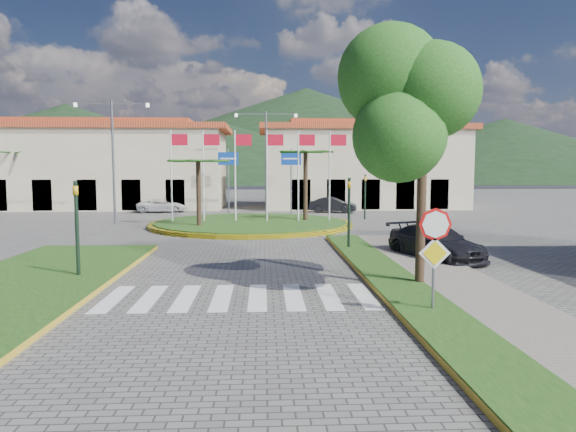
{
  "coord_description": "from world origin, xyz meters",
  "views": [
    {
      "loc": [
        0.77,
        -10.11,
        3.58
      ],
      "look_at": [
        1.64,
        8.0,
        1.91
      ],
      "focal_mm": 32.0,
      "sensor_mm": 36.0,
      "label": 1
    }
  ],
  "objects_px": {
    "stop_sign": "(435,243)",
    "car_dark_a": "(172,202)",
    "car_dark_b": "(333,205)",
    "deciduous_tree": "(423,115)",
    "roundabout_island": "(251,223)",
    "car_side_right": "(436,243)",
    "white_van": "(162,206)"
  },
  "relations": [
    {
      "from": "deciduous_tree",
      "to": "car_dark_b",
      "type": "xyz_separation_m",
      "value": [
        0.99,
        26.78,
        -4.55
      ]
    },
    {
      "from": "car_dark_a",
      "to": "car_side_right",
      "type": "distance_m",
      "value": 30.39
    },
    {
      "from": "roundabout_island",
      "to": "white_van",
      "type": "relative_size",
      "value": 3.15
    },
    {
      "from": "car_dark_b",
      "to": "car_side_right",
      "type": "height_order",
      "value": "car_side_right"
    },
    {
      "from": "roundabout_island",
      "to": "deciduous_tree",
      "type": "height_order",
      "value": "deciduous_tree"
    },
    {
      "from": "car_dark_a",
      "to": "deciduous_tree",
      "type": "bearing_deg",
      "value": -139.99
    },
    {
      "from": "stop_sign",
      "to": "roundabout_island",
      "type": "bearing_deg",
      "value": 103.73
    },
    {
      "from": "roundabout_island",
      "to": "white_van",
      "type": "distance_m",
      "value": 13.16
    },
    {
      "from": "roundabout_island",
      "to": "stop_sign",
      "type": "distance_m",
      "value": 20.69
    },
    {
      "from": "car_dark_b",
      "to": "deciduous_tree",
      "type": "bearing_deg",
      "value": -165.11
    },
    {
      "from": "roundabout_island",
      "to": "car_dark_b",
      "type": "relative_size",
      "value": 3.33
    },
    {
      "from": "roundabout_island",
      "to": "car_dark_b",
      "type": "height_order",
      "value": "roundabout_island"
    },
    {
      "from": "white_van",
      "to": "car_dark_b",
      "type": "xyz_separation_m",
      "value": [
        14.15,
        -0.91,
        0.07
      ]
    },
    {
      "from": "roundabout_island",
      "to": "car_side_right",
      "type": "xyz_separation_m",
      "value": [
        7.58,
        -12.29,
        0.5
      ]
    },
    {
      "from": "car_dark_b",
      "to": "stop_sign",
      "type": "bearing_deg",
      "value": -166.04
    },
    {
      "from": "stop_sign",
      "to": "white_van",
      "type": "height_order",
      "value": "stop_sign"
    },
    {
      "from": "deciduous_tree",
      "to": "car_side_right",
      "type": "height_order",
      "value": "deciduous_tree"
    },
    {
      "from": "roundabout_island",
      "to": "car_side_right",
      "type": "relative_size",
      "value": 2.74
    },
    {
      "from": "white_van",
      "to": "car_dark_b",
      "type": "bearing_deg",
      "value": -101.03
    },
    {
      "from": "roundabout_island",
      "to": "car_dark_a",
      "type": "height_order",
      "value": "roundabout_island"
    },
    {
      "from": "roundabout_island",
      "to": "stop_sign",
      "type": "bearing_deg",
      "value": -76.27
    },
    {
      "from": "roundabout_island",
      "to": "car_side_right",
      "type": "distance_m",
      "value": 14.45
    },
    {
      "from": "stop_sign",
      "to": "car_dark_a",
      "type": "height_order",
      "value": "stop_sign"
    },
    {
      "from": "car_dark_a",
      "to": "car_side_right",
      "type": "bearing_deg",
      "value": -132.93
    },
    {
      "from": "car_dark_a",
      "to": "car_dark_b",
      "type": "bearing_deg",
      "value": -89.91
    },
    {
      "from": "roundabout_island",
      "to": "car_side_right",
      "type": "bearing_deg",
      "value": -58.32
    },
    {
      "from": "deciduous_tree",
      "to": "car_dark_b",
      "type": "relative_size",
      "value": 1.78
    },
    {
      "from": "roundabout_island",
      "to": "white_van",
      "type": "xyz_separation_m",
      "value": [
        -7.66,
        10.69,
        0.39
      ]
    },
    {
      "from": "roundabout_island",
      "to": "car_side_right",
      "type": "height_order",
      "value": "roundabout_island"
    },
    {
      "from": "stop_sign",
      "to": "car_dark_b",
      "type": "bearing_deg",
      "value": 86.95
    },
    {
      "from": "white_van",
      "to": "roundabout_island",
      "type": "bearing_deg",
      "value": -151.73
    },
    {
      "from": "roundabout_island",
      "to": "deciduous_tree",
      "type": "relative_size",
      "value": 1.87
    }
  ]
}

